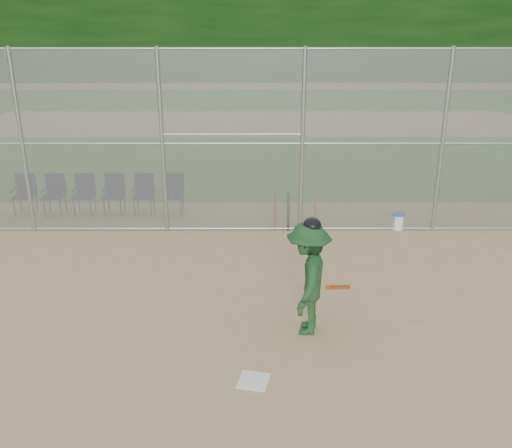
{
  "coord_description": "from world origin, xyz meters",
  "views": [
    {
      "loc": [
        -0.02,
        -7.01,
        4.69
      ],
      "look_at": [
        0.0,
        2.5,
        1.1
      ],
      "focal_mm": 40.0,
      "sensor_mm": 36.0,
      "label": 1
    }
  ],
  "objects_px": {
    "batter_at_plate": "(308,278)",
    "water_cooler": "(398,221)",
    "chair_0": "(24,195)",
    "home_plate": "(254,381)"
  },
  "relations": [
    {
      "from": "batter_at_plate",
      "to": "water_cooler",
      "type": "distance_m",
      "value": 5.07
    },
    {
      "from": "water_cooler",
      "to": "chair_0",
      "type": "relative_size",
      "value": 0.4
    },
    {
      "from": "batter_at_plate",
      "to": "water_cooler",
      "type": "xyz_separation_m",
      "value": [
        2.45,
        4.38,
        -0.71
      ]
    },
    {
      "from": "chair_0",
      "to": "water_cooler",
      "type": "bearing_deg",
      "value": -6.75
    },
    {
      "from": "home_plate",
      "to": "batter_at_plate",
      "type": "height_order",
      "value": "batter_at_plate"
    },
    {
      "from": "batter_at_plate",
      "to": "chair_0",
      "type": "distance_m",
      "value": 8.4
    },
    {
      "from": "home_plate",
      "to": "water_cooler",
      "type": "height_order",
      "value": "water_cooler"
    },
    {
      "from": "water_cooler",
      "to": "chair_0",
      "type": "height_order",
      "value": "chair_0"
    },
    {
      "from": "batter_at_plate",
      "to": "water_cooler",
      "type": "bearing_deg",
      "value": 60.8
    },
    {
      "from": "water_cooler",
      "to": "chair_0",
      "type": "bearing_deg",
      "value": 173.25
    }
  ]
}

